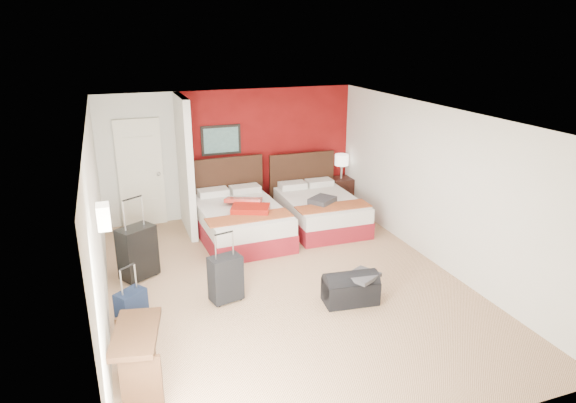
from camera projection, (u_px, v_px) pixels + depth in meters
name	position (u px, v px, depth m)	size (l,w,h in m)	color
ground	(286.00, 284.00, 7.53)	(6.50, 6.50, 0.00)	tan
room_walls	(171.00, 186.00, 7.94)	(5.02, 6.52, 2.50)	silver
red_accent_panel	(267.00, 151.00, 10.24)	(3.50, 0.04, 2.50)	maroon
partition_wall	(185.00, 166.00, 9.13)	(0.12, 1.20, 2.50)	silver
entry_door	(141.00, 173.00, 9.48)	(0.82, 0.06, 2.05)	silver
bed_left	(241.00, 223.00, 9.07)	(1.41, 2.02, 0.60)	white
bed_right	(320.00, 212.00, 9.66)	(1.32, 1.88, 0.56)	white
red_suitcase_open	(247.00, 205.00, 8.90)	(0.64, 0.88, 0.11)	#9F170D
jacket_bundle	(322.00, 200.00, 9.25)	(0.45, 0.36, 0.11)	#333338
nightstand	(341.00, 192.00, 10.79)	(0.43, 0.43, 0.60)	black
table_lamp	(341.00, 166.00, 10.61)	(0.28, 0.28, 0.51)	white
suitcase_black	(138.00, 254.00, 7.59)	(0.53, 0.33, 0.79)	black
suitcase_charcoal	(226.00, 280.00, 6.96)	(0.43, 0.27, 0.64)	black
suitcase_navy	(132.00, 311.00, 6.32)	(0.36, 0.22, 0.50)	black
duffel_bag	(350.00, 290.00, 6.97)	(0.74, 0.39, 0.37)	black
jacket_draped	(363.00, 276.00, 6.91)	(0.42, 0.35, 0.06)	#3D3D42
desk	(139.00, 361.00, 5.20)	(0.43, 0.87, 0.72)	black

